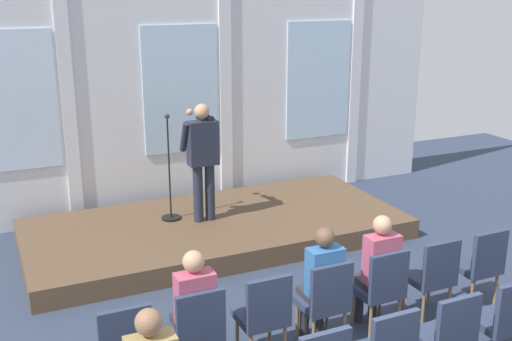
{
  "coord_description": "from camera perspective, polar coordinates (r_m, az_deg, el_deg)",
  "views": [
    {
      "loc": [
        -2.96,
        -2.9,
        3.56
      ],
      "look_at": [
        -0.05,
        3.53,
        1.45
      ],
      "focal_mm": 43.67,
      "sensor_mm": 36.0,
      "label": 1
    }
  ],
  "objects": [
    {
      "name": "audience_r0_c4",
      "position": [
        6.74,
        11.1,
        -8.55
      ],
      "size": [
        0.36,
        0.39,
        1.29
      ],
      "color": "#2D2D33",
      "rests_on": "ground"
    },
    {
      "name": "chair_r0_c6",
      "position": [
        7.59,
        19.91,
        -7.89
      ],
      "size": [
        0.46,
        0.44,
        0.94
      ],
      "color": "olive",
      "rests_on": "ground"
    },
    {
      "name": "chair_r0_c2",
      "position": [
        6.14,
        0.75,
        -12.83
      ],
      "size": [
        0.46,
        0.44,
        0.94
      ],
      "color": "olive",
      "rests_on": "ground"
    },
    {
      "name": "rear_partition",
      "position": [
        10.02,
        -6.88,
        9.05
      ],
      "size": [
        9.37,
        0.14,
        4.54
      ],
      "color": "silver",
      "rests_on": "ground"
    },
    {
      "name": "chair_r0_c3",
      "position": [
        6.42,
        6.37,
        -11.52
      ],
      "size": [
        0.46,
        0.44,
        0.94
      ],
      "color": "olive",
      "rests_on": "ground"
    },
    {
      "name": "chair_r0_c5",
      "position": [
        7.15,
        15.92,
        -9.02
      ],
      "size": [
        0.46,
        0.44,
        0.94
      ],
      "color": "olive",
      "rests_on": "ground"
    },
    {
      "name": "audience_r0_c3",
      "position": [
        6.41,
        6.03,
        -9.82
      ],
      "size": [
        0.36,
        0.39,
        1.28
      ],
      "color": "#2D2D33",
      "rests_on": "ground"
    },
    {
      "name": "chair_r1_c4",
      "position": [
        6.08,
        17.18,
        -14.0
      ],
      "size": [
        0.46,
        0.44,
        0.94
      ],
      "color": "olive",
      "rests_on": "ground"
    },
    {
      "name": "speaker",
      "position": [
        8.79,
        -4.92,
        1.53
      ],
      "size": [
        0.51,
        0.69,
        1.7
      ],
      "color": "#232838",
      "rests_on": "stage_platform"
    },
    {
      "name": "chair_r0_c1",
      "position": [
        5.92,
        -5.41,
        -14.12
      ],
      "size": [
        0.46,
        0.44,
        0.94
      ],
      "color": "olive",
      "rests_on": "ground"
    },
    {
      "name": "stage_platform",
      "position": [
        9.13,
        -3.68,
        -5.34
      ],
      "size": [
        5.38,
        2.48,
        0.28
      ],
      "primitive_type": "cube",
      "color": "brown",
      "rests_on": "ground"
    },
    {
      "name": "chair_r0_c4",
      "position": [
        6.76,
        11.42,
        -10.24
      ],
      "size": [
        0.46,
        0.44,
        0.94
      ],
      "color": "olive",
      "rests_on": "ground"
    },
    {
      "name": "chair_r1_c5",
      "position": [
        6.51,
        21.81,
        -12.33
      ],
      "size": [
        0.46,
        0.44,
        0.94
      ],
      "color": "olive",
      "rests_on": "ground"
    },
    {
      "name": "mic_stand",
      "position": [
        9.07,
        -7.85,
        -2.41
      ],
      "size": [
        0.28,
        0.28,
        1.56
      ],
      "color": "black",
      "rests_on": "stage_platform"
    },
    {
      "name": "audience_r0_c1",
      "position": [
        5.9,
        -5.73,
        -12.25
      ],
      "size": [
        0.36,
        0.39,
        1.28
      ],
      "color": "#2D2D33",
      "rests_on": "ground"
    }
  ]
}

